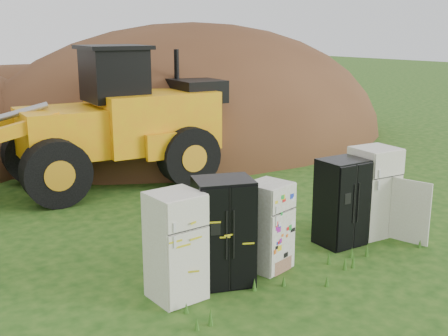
# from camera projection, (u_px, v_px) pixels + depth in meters

# --- Properties ---
(ground) EXTENTS (120.00, 120.00, 0.00)m
(ground) POSITION_uv_depth(u_px,v_px,m) (289.00, 260.00, 10.53)
(ground) COLOR #1A4412
(ground) RESTS_ON ground
(fridge_leftmost) EXTENTS (0.78, 0.75, 1.76)m
(fridge_leftmost) POSITION_uv_depth(u_px,v_px,m) (176.00, 246.00, 8.86)
(fridge_leftmost) COLOR white
(fridge_leftmost) RESTS_ON ground
(fridge_black_side) EXTENTS (1.17, 1.05, 1.83)m
(fridge_black_side) POSITION_uv_depth(u_px,v_px,m) (223.00, 232.00, 9.39)
(fridge_black_side) COLOR black
(fridge_black_side) RESTS_ON ground
(fridge_sticker) EXTENTS (0.83, 0.78, 1.60)m
(fridge_sticker) POSITION_uv_depth(u_px,v_px,m) (268.00, 226.00, 9.99)
(fridge_sticker) COLOR white
(fridge_sticker) RESTS_ON ground
(fridge_black_right) EXTENTS (0.93, 0.80, 1.74)m
(fridge_black_right) POSITION_uv_depth(u_px,v_px,m) (341.00, 202.00, 11.13)
(fridge_black_right) COLOR black
(fridge_black_right) RESTS_ON ground
(fridge_open_door) EXTENTS (0.93, 0.88, 1.86)m
(fridge_open_door) POSITION_uv_depth(u_px,v_px,m) (373.00, 191.00, 11.64)
(fridge_open_door) COLOR white
(fridge_open_door) RESTS_ON ground
(wheel_loader) EXTENTS (8.13, 4.03, 3.79)m
(wheel_loader) POSITION_uv_depth(u_px,v_px,m) (82.00, 119.00, 14.83)
(wheel_loader) COLOR orange
(wheel_loader) RESTS_ON ground
(dirt_mound_right) EXTENTS (16.86, 12.36, 8.90)m
(dirt_mound_right) POSITION_uv_depth(u_px,v_px,m) (194.00, 137.00, 22.40)
(dirt_mound_right) COLOR #462816
(dirt_mound_right) RESTS_ON ground
(dirt_mound_back) EXTENTS (17.20, 11.46, 5.35)m
(dirt_mound_back) POSITION_uv_depth(u_px,v_px,m) (26.00, 125.00, 25.25)
(dirt_mound_back) COLOR #462816
(dirt_mound_back) RESTS_ON ground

